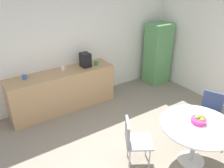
% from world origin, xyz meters
% --- Properties ---
extents(wall_back, '(6.00, 0.10, 2.60)m').
position_xyz_m(wall_back, '(0.00, 3.00, 1.30)').
color(wall_back, white).
rests_on(wall_back, ground_plane).
extents(counter_block, '(2.36, 0.60, 0.90)m').
position_xyz_m(counter_block, '(-0.21, 2.65, 0.45)').
color(counter_block, tan).
rests_on(counter_block, ground_plane).
extents(locker_cabinet, '(0.60, 0.50, 1.65)m').
position_xyz_m(locker_cabinet, '(2.55, 2.55, 0.83)').
color(locker_cabinet, '#599959').
rests_on(locker_cabinet, ground_plane).
extents(round_table, '(1.16, 1.16, 0.75)m').
position_xyz_m(round_table, '(0.90, -0.10, 0.62)').
color(round_table, silver).
rests_on(round_table, ground_plane).
extents(chair_navy, '(0.55, 0.55, 0.83)m').
position_xyz_m(chair_navy, '(1.82, 0.28, 0.52)').
color(chair_navy, silver).
rests_on(chair_navy, ground_plane).
extents(chair_gray, '(0.58, 0.58, 0.83)m').
position_xyz_m(chair_gray, '(0.05, 0.42, 0.52)').
color(chair_gray, silver).
rests_on(chair_gray, ground_plane).
extents(fruit_bowl, '(0.24, 0.24, 0.13)m').
position_xyz_m(fruit_bowl, '(0.95, -0.07, 0.80)').
color(fruit_bowl, '#D8338C').
rests_on(fruit_bowl, round_table).
extents(mug_white, '(0.13, 0.08, 0.09)m').
position_xyz_m(mug_white, '(-0.95, 2.73, 0.95)').
color(mug_white, '#3F66BF').
rests_on(mug_white, counter_block).
extents(mug_green, '(0.13, 0.08, 0.09)m').
position_xyz_m(mug_green, '(0.65, 2.59, 0.95)').
color(mug_green, '#338C59').
rests_on(mug_green, counter_block).
extents(mug_red, '(0.13, 0.08, 0.09)m').
position_xyz_m(mug_red, '(-0.12, 2.73, 0.95)').
color(mug_red, white).
rests_on(mug_red, counter_block).
extents(coffee_maker, '(0.20, 0.24, 0.32)m').
position_xyz_m(coffee_maker, '(0.40, 2.65, 1.06)').
color(coffee_maker, black).
rests_on(coffee_maker, counter_block).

